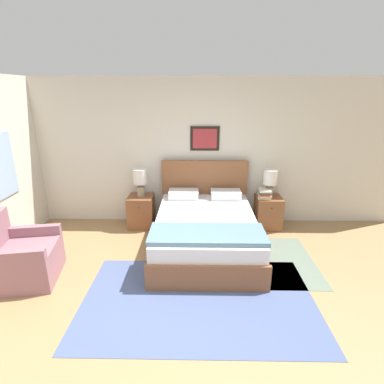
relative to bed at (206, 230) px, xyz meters
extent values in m
plane|color=#99754C|center=(-0.28, -1.74, -0.31)|extent=(16.00, 16.00, 0.00)
cube|color=beige|center=(-0.28, 1.13, 0.99)|extent=(7.86, 0.06, 2.60)
cube|color=black|center=(0.00, 1.08, 1.25)|extent=(0.51, 0.02, 0.42)
cube|color=#9E2D33|center=(0.00, 1.07, 1.25)|extent=(0.42, 0.00, 0.34)
cube|color=#47567F|center=(-0.11, -1.24, -0.31)|extent=(2.75, 1.69, 0.01)
cube|color=slate|center=(1.10, -0.35, -0.31)|extent=(0.94, 1.40, 0.01)
cube|color=brown|center=(0.00, -0.03, -0.17)|extent=(1.54, 2.13, 0.28)
cube|color=brown|center=(0.00, -1.06, 0.01)|extent=(1.54, 0.06, 0.08)
cube|color=silver|center=(0.00, -0.03, 0.11)|extent=(1.48, 2.04, 0.29)
cube|color=brown|center=(0.00, 1.01, 0.56)|extent=(1.54, 0.06, 0.62)
cube|color=slate|center=(0.00, -0.69, 0.28)|extent=(1.51, 0.60, 0.06)
cube|color=silver|center=(-0.37, 0.78, 0.32)|extent=(0.52, 0.32, 0.14)
cube|color=silver|center=(0.37, 0.78, 0.32)|extent=(0.52, 0.32, 0.14)
cube|color=#8E606B|center=(-2.37, -0.84, -0.08)|extent=(0.90, 0.92, 0.46)
cube|color=#8E606B|center=(-2.43, -0.50, 0.22)|extent=(0.78, 0.23, 0.14)
cube|color=#8E606B|center=(-2.31, -1.19, 0.22)|extent=(0.78, 0.23, 0.14)
cube|color=brown|center=(-1.15, 0.82, -0.03)|extent=(0.44, 0.45, 0.57)
sphere|color=#332D28|center=(-1.15, 0.58, 0.13)|extent=(0.02, 0.02, 0.02)
cube|color=brown|center=(1.15, 0.82, -0.03)|extent=(0.44, 0.45, 0.57)
sphere|color=#332D28|center=(1.15, 0.58, 0.13)|extent=(0.02, 0.02, 0.02)
cylinder|color=gray|center=(-1.14, 0.85, 0.35)|extent=(0.14, 0.14, 0.18)
cylinder|color=gray|center=(-1.14, 0.85, 0.47)|extent=(0.02, 0.02, 0.06)
cylinder|color=silver|center=(-1.14, 0.85, 0.63)|extent=(0.24, 0.24, 0.26)
cylinder|color=gray|center=(1.14, 0.85, 0.35)|extent=(0.14, 0.14, 0.18)
cylinder|color=gray|center=(1.14, 0.85, 0.47)|extent=(0.02, 0.02, 0.06)
cylinder|color=silver|center=(1.14, 0.85, 0.63)|extent=(0.24, 0.24, 0.26)
cube|color=beige|center=(1.05, 0.78, 0.28)|extent=(0.25, 0.27, 0.04)
cube|color=beige|center=(1.05, 0.78, 0.31)|extent=(0.21, 0.27, 0.03)
cube|color=#B7332D|center=(1.05, 0.78, 0.34)|extent=(0.15, 0.27, 0.03)
cube|color=#4C7551|center=(1.05, 0.78, 0.38)|extent=(0.21, 0.24, 0.04)
cube|color=silver|center=(1.05, 0.78, 0.41)|extent=(0.22, 0.27, 0.03)
camera|label=1|loc=(-0.14, -4.20, 2.05)|focal=28.00mm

